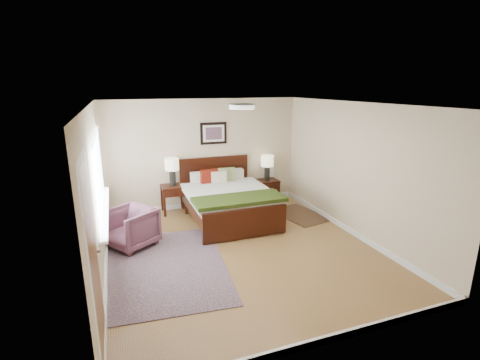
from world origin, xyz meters
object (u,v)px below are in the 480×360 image
(rug_persian, at_px, (165,266))
(lamp_right, at_px, (267,163))
(nightstand_right, at_px, (267,188))
(armchair, at_px, (131,228))
(bed, at_px, (228,196))
(nightstand_left, at_px, (173,191))
(lamp_left, at_px, (172,167))

(rug_persian, bearing_deg, lamp_right, 45.47)
(nightstand_right, bearing_deg, armchair, -156.16)
(bed, xyz_separation_m, nightstand_right, (1.27, 0.81, -0.19))
(nightstand_right, relative_size, armchair, 0.71)
(lamp_right, bearing_deg, rug_persian, -139.65)
(nightstand_left, xyz_separation_m, nightstand_right, (2.29, 0.01, -0.16))
(bed, distance_m, nightstand_left, 1.29)
(nightstand_left, relative_size, lamp_left, 1.03)
(lamp_left, bearing_deg, lamp_right, 0.00)
(armchair, distance_m, rug_persian, 1.10)
(rug_persian, bearing_deg, nightstand_left, 82.09)
(lamp_right, relative_size, armchair, 0.79)
(lamp_right, xyz_separation_m, armchair, (-3.29, -1.47, -0.61))
(bed, xyz_separation_m, lamp_right, (1.27, 0.82, 0.43))
(nightstand_left, bearing_deg, rug_persian, -103.03)
(lamp_left, bearing_deg, bed, -39.11)
(nightstand_right, bearing_deg, lamp_right, 90.00)
(bed, xyz_separation_m, rug_persian, (-1.57, -1.59, -0.53))
(nightstand_left, bearing_deg, lamp_right, 0.54)
(nightstand_left, height_order, lamp_right, lamp_right)
(lamp_left, xyz_separation_m, lamp_right, (2.29, 0.00, -0.09))
(nightstand_right, xyz_separation_m, rug_persian, (-2.84, -2.40, -0.34))
(nightstand_left, relative_size, nightstand_right, 1.15)
(lamp_right, bearing_deg, lamp_left, 180.00)
(nightstand_right, height_order, armchair, armchair)
(nightstand_left, bearing_deg, bed, -38.37)
(bed, xyz_separation_m, lamp_left, (-1.01, 0.82, 0.52))
(lamp_left, bearing_deg, nightstand_right, -0.35)
(nightstand_right, xyz_separation_m, lamp_left, (-2.29, 0.01, 0.71))
(bed, relative_size, lamp_right, 3.51)
(bed, relative_size, armchair, 2.78)
(bed, height_order, lamp_right, bed)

